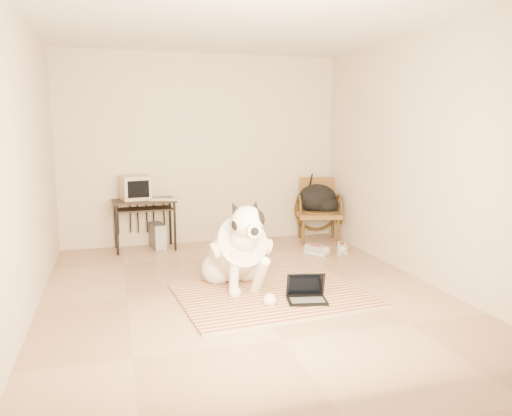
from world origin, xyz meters
name	(u,v)px	position (x,y,z in m)	size (l,w,h in m)	color
floor	(242,289)	(0.00, 0.00, 0.00)	(4.50, 4.50, 0.00)	tan
ceiling	(240,21)	(0.00, 0.00, 2.70)	(4.50, 4.50, 0.00)	silver
wall_back	(202,150)	(0.00, 2.25, 1.35)	(4.50, 4.50, 0.00)	beige
wall_front	(336,188)	(0.00, -2.25, 1.35)	(4.50, 4.50, 0.00)	beige
wall_left	(26,165)	(-2.00, 0.00, 1.35)	(4.50, 4.50, 0.00)	beige
wall_right	(414,157)	(2.00, 0.00, 1.35)	(4.50, 4.50, 0.00)	beige
rug	(273,295)	(0.25, -0.31, 0.01)	(1.98, 1.58, 0.02)	red
dog	(238,251)	(-0.03, 0.02, 0.40)	(0.68, 1.40, 1.02)	white
laptop	(306,294)	(0.50, -0.58, 0.09)	(0.42, 0.34, 0.26)	black
computer_desk	(144,207)	(-0.86, 1.98, 0.60)	(0.86, 0.50, 0.70)	black
crt_monitor	(135,188)	(-0.97, 2.03, 0.86)	(0.42, 0.41, 0.32)	tan
desk_keyboard	(164,199)	(-0.60, 1.87, 0.71)	(0.40, 0.15, 0.03)	tan
pc_tower	(158,236)	(-0.69, 2.01, 0.18)	(0.21, 0.40, 0.35)	#525255
rattan_chair	(318,210)	(1.64, 1.83, 0.46)	(0.74, 0.72, 0.92)	brown
backpack	(319,200)	(1.64, 1.81, 0.62)	(0.57, 0.50, 0.42)	black
sneaker_left	(317,250)	(1.32, 1.11, 0.05)	(0.28, 0.35, 0.12)	silver
sneaker_right	(342,248)	(1.70, 1.11, 0.05)	(0.24, 0.34, 0.11)	silver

